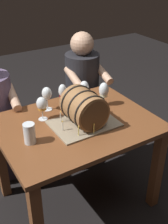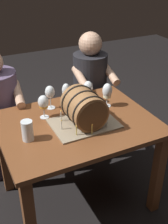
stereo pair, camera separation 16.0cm
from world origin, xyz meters
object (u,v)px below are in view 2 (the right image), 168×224
at_px(wine_glass_amber, 43,103).
at_px(person_seated_left, 0,118).
at_px(wine_glass_empty, 50,93).
at_px(beer_pint, 27,131).
at_px(wine_glass_red, 66,91).
at_px(dining_table, 77,137).
at_px(person_seated_right, 90,98).
at_px(barrel_cake, 84,109).
at_px(wine_glass_white, 107,92).
at_px(wine_glass_rose, 88,88).

xyz_separation_m(wine_glass_amber, person_seated_left, (-0.25, 0.49, -0.33)).
relative_size(wine_glass_empty, beer_pint, 1.36).
distance_m(wine_glass_red, beer_pint, 0.53).
bearing_deg(wine_glass_amber, person_seated_left, 117.49).
relative_size(dining_table, beer_pint, 8.02).
xyz_separation_m(wine_glass_red, person_seated_right, (0.41, 0.38, -0.32)).
relative_size(wine_glass_amber, wine_glass_empty, 0.95).
bearing_deg(wine_glass_amber, dining_table, -41.06).
xyz_separation_m(wine_glass_empty, person_seated_left, (-0.35, 0.37, -0.34)).
bearing_deg(wine_glass_empty, dining_table, -71.21).
distance_m(beer_pint, person_seated_left, 0.76).
bearing_deg(barrel_cake, wine_glass_red, 89.62).
relative_size(wine_glass_white, wine_glass_empty, 1.02).
relative_size(dining_table, wine_glass_empty, 5.91).
bearing_deg(wine_glass_empty, beer_pint, -129.78).
xyz_separation_m(wine_glass_white, wine_glass_rose, (-0.11, 0.11, 0.00)).
bearing_deg(person_seated_right, wine_glass_amber, -142.31).
relative_size(barrel_cake, person_seated_right, 0.38).
distance_m(wine_glass_empty, person_seated_right, 0.73).
height_order(barrel_cake, wine_glass_red, barrel_cake).
bearing_deg(wine_glass_rose, beer_pint, -153.60).
bearing_deg(barrel_cake, person_seated_right, 59.81).
xyz_separation_m(barrel_cake, wine_glass_rose, (0.17, 0.28, 0.01)).
xyz_separation_m(wine_glass_rose, wine_glass_amber, (-0.39, -0.07, -0.01)).
bearing_deg(person_seated_right, wine_glass_rose, -119.21).
distance_m(wine_glass_white, person_seated_left, 0.98).
bearing_deg(beer_pint, person_seated_right, 40.95).
xyz_separation_m(dining_table, person_seated_right, (0.44, 0.65, -0.07)).
bearing_deg(dining_table, wine_glass_amber, 138.94).
bearing_deg(wine_glass_empty, barrel_cake, -68.78).
bearing_deg(barrel_cake, beer_pint, -178.70).
xyz_separation_m(wine_glass_rose, person_seated_right, (0.24, 0.42, -0.33)).
bearing_deg(wine_glass_amber, wine_glass_rose, 9.43).
height_order(barrel_cake, wine_glass_amber, barrel_cake).
height_order(beer_pint, person_seated_left, person_seated_left).
relative_size(wine_glass_rose, wine_glass_red, 1.02).
height_order(wine_glass_rose, wine_glass_amber, wine_glass_rose).
bearing_deg(person_seated_left, wine_glass_rose, -33.04).
distance_m(beer_pint, person_seated_right, 1.12).
xyz_separation_m(dining_table, beer_pint, (-0.38, -0.06, 0.20)).
bearing_deg(beer_pint, barrel_cake, 1.30).
bearing_deg(wine_glass_empty, person_seated_left, 133.03).
bearing_deg(wine_glass_red, person_seated_left, 141.53).
height_order(barrel_cake, wine_glass_white, barrel_cake).
bearing_deg(wine_glass_amber, beer_pint, -130.18).
distance_m(barrel_cake, wine_glass_white, 0.33).
relative_size(wine_glass_rose, wine_glass_empty, 1.01).
xyz_separation_m(dining_table, wine_glass_amber, (-0.19, 0.16, 0.25)).
height_order(wine_glass_red, person_seated_right, person_seated_right).
bearing_deg(wine_glass_rose, person_seated_left, 146.96).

